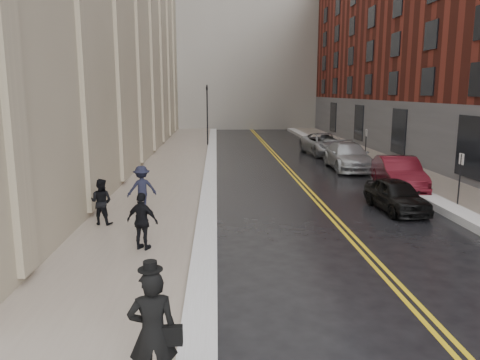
{
  "coord_description": "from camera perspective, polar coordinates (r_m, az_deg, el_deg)",
  "views": [
    {
      "loc": [
        -1.83,
        -9.95,
        4.64
      ],
      "look_at": [
        -1.03,
        6.06,
        1.6
      ],
      "focal_mm": 35.0,
      "sensor_mm": 36.0,
      "label": 1
    }
  ],
  "objects": [
    {
      "name": "sidewalk_right",
      "position": [
        28.49,
        19.52,
        0.89
      ],
      "size": [
        3.0,
        64.0,
        0.15
      ],
      "primitive_type": "cube",
      "color": "gray",
      "rests_on": "ground"
    },
    {
      "name": "ground",
      "position": [
        11.13,
        7.08,
        -13.98
      ],
      "size": [
        160.0,
        160.0,
        0.0
      ],
      "primitive_type": "plane",
      "color": "black",
      "rests_on": "ground"
    },
    {
      "name": "pedestrian_a",
      "position": [
        16.66,
        -16.56,
        -2.54
      ],
      "size": [
        0.9,
        0.77,
        1.59
      ],
      "primitive_type": "imported",
      "rotation": [
        0.0,
        0.0,
        2.89
      ],
      "color": "black",
      "rests_on": "sidewalk_left"
    },
    {
      "name": "snow_ridge_right",
      "position": [
        27.83,
        16.0,
        1.03
      ],
      "size": [
        0.85,
        60.8,
        0.3
      ],
      "primitive_type": "cube",
      "color": "white",
      "rests_on": "ground"
    },
    {
      "name": "traffic_signal",
      "position": [
        39.99,
        -4.01,
        8.48
      ],
      "size": [
        0.18,
        0.15,
        5.2
      ],
      "color": "black",
      "rests_on": "ground"
    },
    {
      "name": "pedestrian_main",
      "position": [
        7.35,
        -10.6,
        -17.91
      ],
      "size": [
        0.77,
        0.56,
        1.98
      ],
      "primitive_type": "imported",
      "rotation": [
        0.0,
        0.0,
        3.26
      ],
      "color": "black",
      "rests_on": "sidewalk_left"
    },
    {
      "name": "lane_stripe_a",
      "position": [
        26.7,
        6.25,
        0.67
      ],
      "size": [
        0.12,
        64.0,
        0.01
      ],
      "primitive_type": "cube",
      "color": "gold",
      "rests_on": "ground"
    },
    {
      "name": "snow_ridge_left",
      "position": [
        26.35,
        -3.63,
        0.86
      ],
      "size": [
        0.7,
        60.8,
        0.26
      ],
      "primitive_type": "cube",
      "color": "white",
      "rests_on": "ground"
    },
    {
      "name": "car_maroon",
      "position": [
        23.46,
        18.76,
        0.73
      ],
      "size": [
        2.29,
        5.01,
        1.59
      ],
      "primitive_type": "imported",
      "rotation": [
        0.0,
        0.0,
        -0.13
      ],
      "color": "#4F0E17",
      "rests_on": "ground"
    },
    {
      "name": "lane_stripe_b",
      "position": [
        26.74,
        6.76,
        0.67
      ],
      "size": [
        0.12,
        64.0,
        0.01
      ],
      "primitive_type": "cube",
      "color": "gold",
      "rests_on": "ground"
    },
    {
      "name": "car_black",
      "position": [
        19.36,
        18.5,
        -1.76
      ],
      "size": [
        1.74,
        3.83,
        1.27
      ],
      "primitive_type": "imported",
      "rotation": [
        0.0,
        0.0,
        0.06
      ],
      "color": "black",
      "rests_on": "ground"
    },
    {
      "name": "sidewalk_left",
      "position": [
        26.49,
        -8.61,
        0.69
      ],
      "size": [
        4.0,
        64.0,
        0.15
      ],
      "primitive_type": "cube",
      "color": "gray",
      "rests_on": "ground"
    },
    {
      "name": "parking_sign_near",
      "position": [
        20.69,
        25.24,
        0.57
      ],
      "size": [
        0.06,
        0.35,
        2.23
      ],
      "color": "black",
      "rests_on": "ground"
    },
    {
      "name": "car_silver_far",
      "position": [
        35.39,
        10.35,
        4.32
      ],
      "size": [
        3.18,
        5.94,
        1.59
      ],
      "primitive_type": "imported",
      "rotation": [
        0.0,
        0.0,
        0.1
      ],
      "color": "#9C9FA4",
      "rests_on": "ground"
    },
    {
      "name": "pedestrian_b",
      "position": [
        18.21,
        -11.88,
        -0.99
      ],
      "size": [
        1.27,
        0.98,
        1.73
      ],
      "primitive_type": "imported",
      "rotation": [
        0.0,
        0.0,
        3.49
      ],
      "color": "black",
      "rests_on": "sidewalk_left"
    },
    {
      "name": "car_silver_near",
      "position": [
        29.07,
        13.03,
        2.85
      ],
      "size": [
        2.33,
        5.51,
        1.59
      ],
      "primitive_type": "imported",
      "rotation": [
        0.0,
        0.0,
        -0.02
      ],
      "color": "#A6AAAE",
      "rests_on": "ground"
    },
    {
      "name": "pedestrian_c",
      "position": [
        13.72,
        -11.81,
        -4.95
      ],
      "size": [
        1.06,
        0.74,
        1.67
      ],
      "primitive_type": "imported",
      "rotation": [
        0.0,
        0.0,
        2.76
      ],
      "color": "black",
      "rests_on": "sidewalk_left"
    },
    {
      "name": "parking_sign_far",
      "position": [
        31.67,
        15.09,
        4.41
      ],
      "size": [
        0.06,
        0.35,
        2.23
      ],
      "color": "black",
      "rests_on": "ground"
    }
  ]
}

